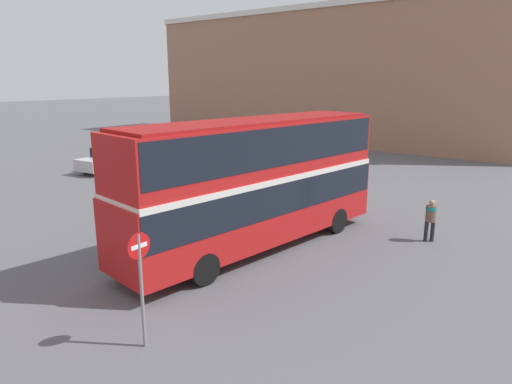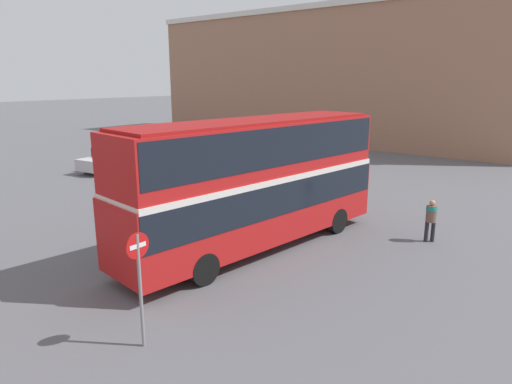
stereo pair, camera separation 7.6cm
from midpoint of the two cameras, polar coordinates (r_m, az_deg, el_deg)
name	(u,v)px [view 2 (the right image)]	position (r m, az deg, el deg)	size (l,w,h in m)	color
ground_plane	(227,254)	(16.34, -3.56, -7.78)	(240.00, 240.00, 0.00)	#5B5B60
building_row_right	(333,76)	(47.65, 9.63, 14.10)	(9.66, 38.47, 12.58)	#9E7056
double_decker_bus	(256,176)	(16.17, 0.14, 1.99)	(11.19, 3.71, 4.70)	red
pedestrian_foreground	(431,216)	(18.46, 21.16, -2.86)	(0.57, 0.57, 1.64)	#232328
parked_car_side_street	(113,159)	(32.25, -17.40, 4.01)	(4.85, 2.47, 1.62)	silver
no_entry_sign	(139,273)	(10.66, -14.19, -9.73)	(0.61, 0.08, 2.78)	gray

